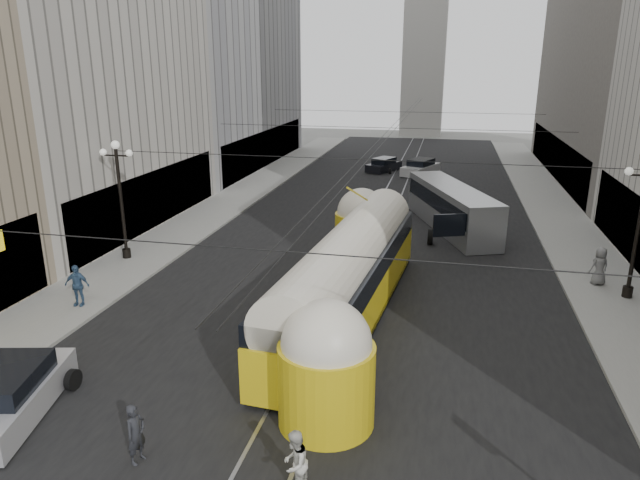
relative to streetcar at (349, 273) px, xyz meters
The scene contains 19 objects.
road 19.06m from the streetcar, 91.51° to the left, with size 20.00×85.00×0.02m, color black.
sidewalk_left 25.77m from the streetcar, 119.10° to the left, with size 4.00×72.00×0.15m, color gray.
sidewalk_right 25.30m from the streetcar, 62.88° to the left, with size 4.00×72.00×0.15m, color gray.
rail_left 19.10m from the streetcar, 93.77° to the left, with size 0.12×85.00×0.04m, color gray.
rail_right 19.06m from the streetcar, 89.24° to the left, with size 0.12×85.00×0.04m, color gray.
building_left_far 41.95m from the streetcar, 120.74° to the left, with size 12.60×28.60×28.60m.
distant_tower 67.72m from the streetcar, 90.43° to the left, with size 6.00×6.00×31.36m.
lamppost_left_mid 13.95m from the streetcar, 161.22° to the left, with size 1.86×0.44×6.37m.
lamppost_right_mid 13.02m from the streetcar, 20.21° to the left, with size 1.86×0.44×6.37m.
catenary 18.38m from the streetcar, 91.22° to the left, with size 25.00×72.00×0.23m.
streetcar is the anchor object (origin of this frame).
city_bus 15.24m from the streetcar, 74.11° to the left, with size 6.09×11.42×2.80m.
sedan_silver 12.94m from the streetcar, 133.17° to the right, with size 3.15×5.35×1.58m.
sedan_white_far 33.35m from the streetcar, 87.83° to the left, with size 3.71×5.28×1.54m.
sedan_dark_far 34.60m from the streetcar, 94.04° to the left, with size 3.36×4.60×1.34m.
pedestrian_crossing_a 11.23m from the streetcar, 110.72° to the right, with size 0.63×0.41×1.73m, color black.
pedestrian_crossing_b 10.75m from the streetcar, 87.32° to the right, with size 0.85×0.66×1.76m, color beige.
pedestrian_sidewalk_right 12.60m from the streetcar, 27.59° to the left, with size 0.91×0.56×1.85m, color slate.
pedestrian_sidewalk_left 11.89m from the streetcar, behind, with size 1.09×0.62×1.86m, color #355274.
Camera 1 is at (4.19, -8.52, 10.34)m, focal length 32.00 mm.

